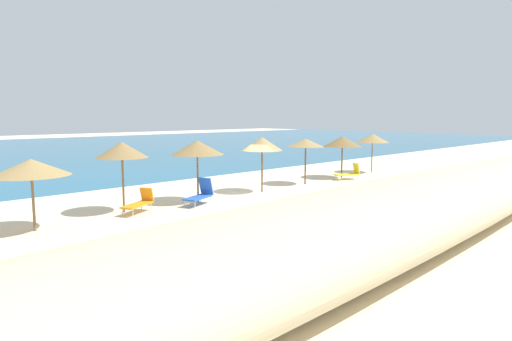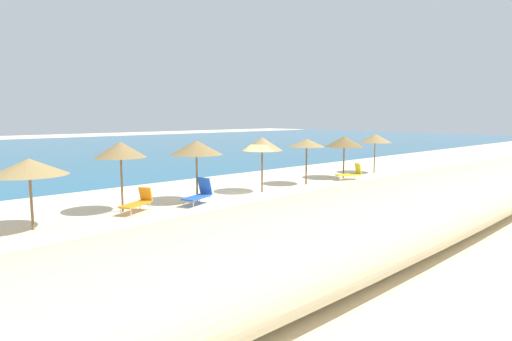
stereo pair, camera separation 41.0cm
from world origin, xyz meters
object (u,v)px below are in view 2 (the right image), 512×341
beach_umbrella_3 (196,148)px  beach_umbrella_5 (307,143)px  beach_umbrella_2 (120,150)px  beach_umbrella_7 (375,138)px  beach_umbrella_4 (262,144)px  lounge_chair_2 (351,173)px  beach_umbrella_1 (29,167)px  lounge_chair_1 (199,194)px  lounge_chair_0 (138,202)px  beach_umbrella_6 (344,142)px

beach_umbrella_3 → beach_umbrella_5: 7.65m
beach_umbrella_2 → beach_umbrella_7: 18.55m
beach_umbrella_4 → lounge_chair_2: bearing=-4.5°
beach_umbrella_1 → beach_umbrella_2: (3.62, 0.58, 0.36)m
beach_umbrella_2 → lounge_chair_1: (3.24, -0.87, -2.10)m
lounge_chair_0 → lounge_chair_1: 2.83m
beach_umbrella_1 → beach_umbrella_6: bearing=0.9°
beach_umbrella_7 → beach_umbrella_3: bearing=-179.4°
beach_umbrella_6 → beach_umbrella_7: (3.71, 0.11, 0.07)m
beach_umbrella_3 → beach_umbrella_6: size_ratio=1.07×
beach_umbrella_6 → beach_umbrella_7: bearing=1.6°
beach_umbrella_1 → beach_umbrella_7: size_ratio=0.95×
beach_umbrella_3 → lounge_chair_1: (-0.26, -0.52, -2.03)m
beach_umbrella_4 → lounge_chair_1: beach_umbrella_4 is taller
beach_umbrella_7 → lounge_chair_1: bearing=-177.4°
beach_umbrella_3 → lounge_chair_2: size_ratio=1.69×
beach_umbrella_2 → beach_umbrella_7: (18.55, -0.19, -0.19)m
beach_umbrella_5 → lounge_chair_2: beach_umbrella_5 is taller
beach_umbrella_2 → beach_umbrella_6: 14.84m
beach_umbrella_7 → lounge_chair_0: size_ratio=1.60×
beach_umbrella_2 → beach_umbrella_3: beach_umbrella_2 is taller
beach_umbrella_7 → lounge_chair_2: 4.53m
beach_umbrella_7 → lounge_chair_0: bearing=-179.0°
beach_umbrella_5 → beach_umbrella_6: beach_umbrella_6 is taller
beach_umbrella_2 → beach_umbrella_5: (11.15, -0.35, -0.18)m
beach_umbrella_4 → lounge_chair_2: (7.07, -0.55, -2.10)m
beach_umbrella_3 → beach_umbrella_6: beach_umbrella_3 is taller
beach_umbrella_3 → beach_umbrella_7: (15.05, 0.16, -0.12)m
lounge_chair_1 → beach_umbrella_7: bearing=-108.1°
beach_umbrella_7 → lounge_chair_1: 15.44m
beach_umbrella_2 → beach_umbrella_3: size_ratio=1.02×
beach_umbrella_1 → lounge_chair_1: 7.09m
lounge_chair_2 → beach_umbrella_2: bearing=108.3°
lounge_chair_2 → beach_umbrella_4: bearing=107.9°
beach_umbrella_1 → beach_umbrella_3: bearing=1.9°
beach_umbrella_6 → beach_umbrella_7: beach_umbrella_7 is taller
lounge_chair_1 → beach_umbrella_5: bearing=-106.9°
beach_umbrella_4 → lounge_chair_1: (-4.26, -0.38, -2.03)m
beach_umbrella_4 → beach_umbrella_7: (11.05, 0.30, -0.11)m
beach_umbrella_2 → beach_umbrella_6: bearing=-1.1°
beach_umbrella_5 → lounge_chair_0: size_ratio=1.57×
beach_umbrella_2 → lounge_chair_1: 3.96m
beach_umbrella_2 → lounge_chair_2: size_ratio=1.73×
beach_umbrella_7 → lounge_chair_0: beach_umbrella_7 is taller
lounge_chair_1 → beach_umbrella_3: bearing=-46.8°
lounge_chair_2 → lounge_chair_0: bearing=110.2°
lounge_chair_0 → beach_umbrella_7: bearing=-115.9°
beach_umbrella_1 → beach_umbrella_5: beach_umbrella_5 is taller
beach_umbrella_5 → beach_umbrella_7: bearing=1.3°
beach_umbrella_3 → beach_umbrella_4: beach_umbrella_4 is taller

